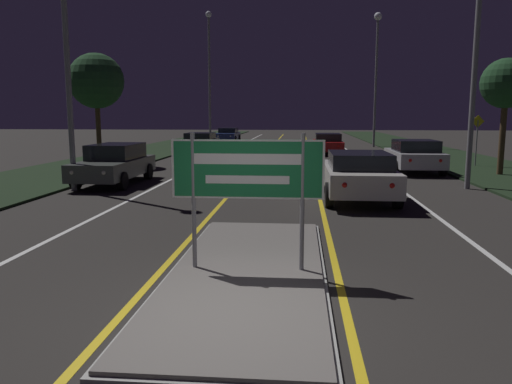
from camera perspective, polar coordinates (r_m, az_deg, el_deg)
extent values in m
plane|color=#282623|center=(6.33, -2.69, -14.34)|extent=(160.00, 160.00, 0.00)
cube|color=#999993|center=(7.97, -0.96, -9.20)|extent=(2.44, 6.76, 0.05)
cube|color=#66605B|center=(7.96, -0.96, -9.03)|extent=(2.32, 6.64, 0.10)
cube|color=black|center=(27.86, -16.71, 3.36)|extent=(5.00, 100.00, 0.08)
cube|color=black|center=(27.31, 23.63, 2.90)|extent=(5.00, 100.00, 0.08)
cube|color=gold|center=(30.95, 0.93, 4.17)|extent=(0.12, 70.00, 0.01)
cube|color=gold|center=(30.87, 6.18, 4.11)|extent=(0.12, 70.00, 0.01)
cube|color=silver|center=(31.27, -4.18, 4.20)|extent=(0.12, 70.00, 0.01)
cube|color=silver|center=(31.05, 11.34, 4.02)|extent=(0.12, 70.00, 0.01)
cube|color=silver|center=(31.89, -9.53, 4.19)|extent=(0.10, 70.00, 0.01)
cube|color=silver|center=(31.52, 16.78, 3.88)|extent=(0.10, 70.00, 0.01)
cylinder|color=gray|center=(7.83, -7.14, -1.04)|extent=(0.07, 0.07, 2.12)
cylinder|color=gray|center=(7.66, 5.31, -1.23)|extent=(0.07, 0.07, 2.12)
cube|color=#19703D|center=(7.63, -0.99, 2.62)|extent=(2.34, 0.04, 0.90)
cube|color=white|center=(7.61, -1.01, 2.61)|extent=(2.34, 0.00, 0.90)
cube|color=#19703D|center=(7.60, -1.01, 2.60)|extent=(2.27, 0.01, 0.85)
cube|color=white|center=(7.58, -1.02, 3.79)|extent=(1.64, 0.01, 0.16)
cube|color=white|center=(7.62, -1.01, 1.42)|extent=(1.29, 0.01, 0.13)
cylinder|color=gray|center=(17.56, -20.74, 13.34)|extent=(0.18, 0.18, 8.11)
cylinder|color=gray|center=(42.01, -5.33, 12.41)|extent=(0.18, 0.18, 10.36)
sphere|color=white|center=(42.69, -5.44, 19.57)|extent=(0.50, 0.50, 0.50)
cylinder|color=gray|center=(18.45, 23.89, 15.46)|extent=(0.18, 0.18, 9.73)
cylinder|color=gray|center=(40.59, 13.52, 11.90)|extent=(0.18, 0.18, 9.73)
sphere|color=white|center=(41.20, 13.78, 18.92)|extent=(0.60, 0.60, 0.60)
cube|color=silver|center=(15.12, 11.55, 1.67)|extent=(1.90, 4.64, 0.63)
cube|color=black|center=(14.79, 11.73, 3.60)|extent=(1.67, 2.41, 0.44)
sphere|color=red|center=(12.78, 10.09, 0.79)|extent=(0.14, 0.14, 0.14)
sphere|color=red|center=(12.94, 15.28, 0.72)|extent=(0.14, 0.14, 0.14)
cylinder|color=black|center=(16.51, 7.82, 1.24)|extent=(0.22, 0.69, 0.69)
cylinder|color=black|center=(16.70, 14.07, 1.14)|extent=(0.22, 0.69, 0.69)
cylinder|color=black|center=(13.66, 8.39, -0.33)|extent=(0.22, 0.69, 0.69)
cylinder|color=black|center=(13.89, 15.89, -0.43)|extent=(0.22, 0.69, 0.69)
cube|color=#B7B7BC|center=(22.94, 17.57, 3.72)|extent=(1.90, 4.16, 0.63)
cube|color=black|center=(22.65, 17.77, 5.06)|extent=(1.67, 2.16, 0.49)
sphere|color=red|center=(20.80, 17.21, 3.47)|extent=(0.14, 0.14, 0.14)
sphere|color=red|center=(21.08, 20.34, 3.38)|extent=(0.14, 0.14, 0.14)
cylinder|color=black|center=(24.05, 14.76, 3.30)|extent=(0.22, 0.62, 0.62)
cylinder|color=black|center=(24.42, 18.97, 3.19)|extent=(0.22, 0.62, 0.62)
cylinder|color=black|center=(21.52, 15.90, 2.64)|extent=(0.22, 0.62, 0.62)
cylinder|color=black|center=(21.94, 20.57, 2.53)|extent=(0.22, 0.62, 0.62)
cube|color=maroon|center=(32.61, 8.17, 5.34)|extent=(1.78, 4.63, 0.56)
cube|color=black|center=(32.31, 8.21, 6.22)|extent=(1.57, 2.41, 0.47)
sphere|color=red|center=(30.29, 7.35, 5.23)|extent=(0.14, 0.14, 0.14)
sphere|color=red|center=(30.36, 9.45, 5.19)|extent=(0.14, 0.14, 0.14)
cylinder|color=black|center=(34.03, 6.59, 5.04)|extent=(0.22, 0.61, 0.61)
cylinder|color=black|center=(34.12, 9.46, 4.99)|extent=(0.22, 0.61, 0.61)
cylinder|color=black|center=(31.16, 6.73, 4.70)|extent=(0.22, 0.61, 0.61)
cylinder|color=black|center=(31.26, 9.86, 4.64)|extent=(0.22, 0.61, 0.61)
cube|color=#4C514C|center=(18.85, -15.89, 2.71)|extent=(1.70, 4.63, 0.59)
cube|color=black|center=(19.06, -15.67, 4.51)|extent=(1.50, 2.41, 0.55)
sphere|color=white|center=(16.95, -20.33, 2.11)|extent=(0.14, 0.14, 0.14)
sphere|color=white|center=(16.52, -17.01, 2.11)|extent=(0.14, 0.14, 0.14)
cylinder|color=black|center=(17.88, -19.91, 1.25)|extent=(0.22, 0.62, 0.62)
cylinder|color=black|center=(17.26, -15.02, 1.23)|extent=(0.22, 0.62, 0.62)
cylinder|color=black|center=(20.50, -16.56, 2.31)|extent=(0.22, 0.62, 0.62)
cylinder|color=black|center=(19.96, -12.21, 2.31)|extent=(0.22, 0.62, 0.62)
cube|color=#4C514C|center=(32.39, -6.47, 5.46)|extent=(1.89, 4.50, 0.62)
cube|color=black|center=(32.63, -6.40, 6.39)|extent=(1.66, 2.34, 0.41)
sphere|color=white|center=(30.33, -8.40, 5.35)|extent=(0.14, 0.14, 0.14)
sphere|color=white|center=(30.08, -6.23, 5.36)|extent=(0.14, 0.14, 0.14)
cylinder|color=black|center=(31.24, -8.60, 4.73)|extent=(0.22, 0.68, 0.68)
cylinder|color=black|center=(30.87, -5.33, 4.74)|extent=(0.22, 0.68, 0.68)
cylinder|color=black|center=(33.95, -7.50, 5.07)|extent=(0.22, 0.68, 0.68)
cylinder|color=black|center=(33.61, -4.48, 5.08)|extent=(0.22, 0.68, 0.68)
cube|color=navy|center=(46.01, -3.21, 6.44)|extent=(1.74, 4.73, 0.56)
cube|color=black|center=(46.27, -3.17, 7.07)|extent=(1.53, 2.46, 0.43)
sphere|color=white|center=(43.78, -4.36, 6.40)|extent=(0.14, 0.14, 0.14)
sphere|color=white|center=(43.61, -2.95, 6.40)|extent=(0.14, 0.14, 0.14)
cylinder|color=black|center=(44.70, -4.54, 5.99)|extent=(0.22, 0.68, 0.68)
cylinder|color=black|center=(44.46, -2.42, 6.00)|extent=(0.22, 0.68, 0.68)
cylinder|color=black|center=(47.59, -3.95, 6.17)|extent=(0.22, 0.68, 0.68)
cylinder|color=black|center=(47.36, -1.95, 6.17)|extent=(0.22, 0.68, 0.68)
cylinder|color=gray|center=(26.23, 23.89, 5.15)|extent=(0.06, 0.06, 2.18)
cube|color=yellow|center=(26.20, 24.03, 7.39)|extent=(0.60, 0.02, 0.60)
cylinder|color=#4C3823|center=(26.28, -17.56, 6.90)|extent=(0.24, 0.24, 3.47)
sphere|color=#1E4223|center=(26.33, -17.80, 12.00)|extent=(2.70, 2.70, 2.70)
cylinder|color=#4C3823|center=(22.71, 26.34, 5.86)|extent=(0.24, 0.24, 3.22)
sphere|color=#1E4223|center=(22.73, 26.70, 11.05)|extent=(1.99, 1.99, 1.99)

